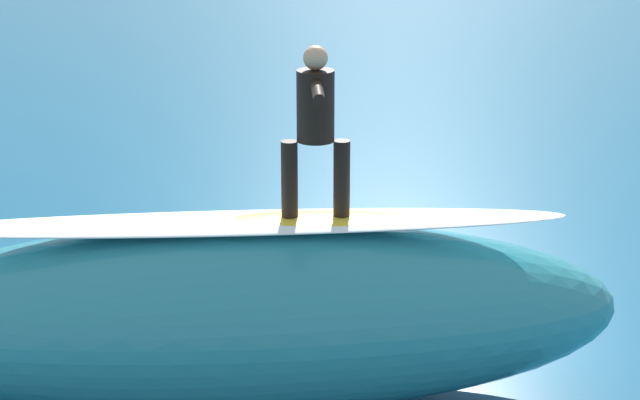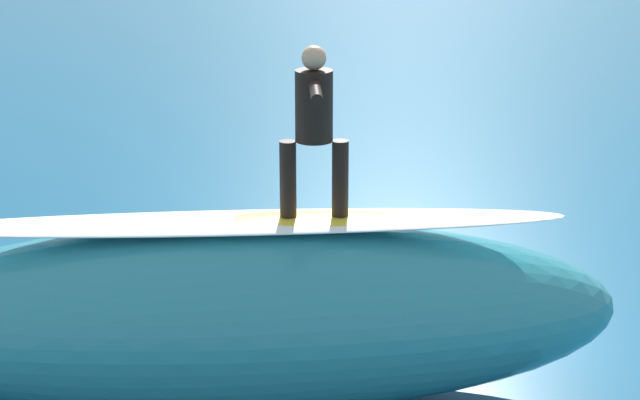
# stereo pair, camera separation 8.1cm
# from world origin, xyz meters

# --- Properties ---
(ground_plane) EXTENTS (120.00, 120.00, 0.00)m
(ground_plane) POSITION_xyz_m (0.00, 0.00, 0.00)
(ground_plane) COLOR #145175
(wave_crest) EXTENTS (7.67, 3.35, 1.85)m
(wave_crest) POSITION_xyz_m (0.51, 1.98, 0.93)
(wave_crest) COLOR teal
(wave_crest) RESTS_ON ground_plane
(wave_foam_lip) EXTENTS (6.34, 1.83, 0.08)m
(wave_foam_lip) POSITION_xyz_m (0.51, 1.98, 1.89)
(wave_foam_lip) COLOR white
(wave_foam_lip) RESTS_ON wave_crest
(surfboard_riding) EXTENTS (2.21, 0.85, 0.09)m
(surfboard_riding) POSITION_xyz_m (-0.20, 1.86, 1.90)
(surfboard_riding) COLOR yellow
(surfboard_riding) RESTS_ON wave_crest
(surfer_riding) EXTENTS (0.65, 1.55, 1.64)m
(surfer_riding) POSITION_xyz_m (-0.20, 1.86, 2.90)
(surfer_riding) COLOR black
(surfer_riding) RESTS_ON surfboard_riding
(surfboard_paddling) EXTENTS (1.33, 2.24, 0.08)m
(surfboard_paddling) POSITION_xyz_m (0.17, -2.36, 0.04)
(surfboard_paddling) COLOR silver
(surfboard_paddling) RESTS_ON ground_plane
(surfer_paddling) EXTENTS (0.91, 1.71, 0.32)m
(surfer_paddling) POSITION_xyz_m (0.11, -2.49, 0.22)
(surfer_paddling) COLOR black
(surfer_paddling) RESTS_ON surfboard_paddling
(foam_patch_near) EXTENTS (1.19, 1.28, 0.09)m
(foam_patch_near) POSITION_xyz_m (1.74, -0.43, 0.05)
(foam_patch_near) COLOR white
(foam_patch_near) RESTS_ON ground_plane
(foam_patch_far) EXTENTS (0.81, 0.89, 0.14)m
(foam_patch_far) POSITION_xyz_m (0.57, -2.99, 0.07)
(foam_patch_far) COLOR white
(foam_patch_far) RESTS_ON ground_plane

